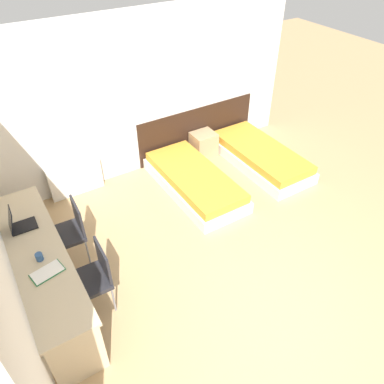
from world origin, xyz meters
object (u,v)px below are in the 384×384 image
(chair_near_notebook, at_px, (93,276))
(bed_near_window, at_px, (194,181))
(laptop, at_px, (19,224))
(bed_near_door, at_px, (260,156))
(nightstand, at_px, (203,144))
(chair_near_laptop, at_px, (69,230))

(chair_near_notebook, bearing_deg, bed_near_window, 32.31)
(laptop, bearing_deg, bed_near_door, 6.36)
(bed_near_door, xyz_separation_m, chair_near_notebook, (-3.64, -1.30, 0.35))
(bed_near_door, height_order, laptop, laptop)
(bed_near_door, distance_m, laptop, 4.24)
(chair_near_notebook, distance_m, laptop, 1.12)
(nightstand, bearing_deg, chair_near_notebook, -144.06)
(chair_near_laptop, xyz_separation_m, laptop, (-0.52, 0.05, 0.33))
(bed_near_door, height_order, chair_near_notebook, chair_near_notebook)
(nightstand, bearing_deg, bed_near_door, -48.56)
(nightstand, xyz_separation_m, chair_near_notebook, (-2.92, -2.12, 0.28))
(bed_near_window, xyz_separation_m, nightstand, (0.72, 0.82, 0.07))
(bed_near_door, bearing_deg, nightstand, 131.44)
(bed_near_door, height_order, nightstand, nightstand)
(bed_near_window, bearing_deg, nightstand, 48.56)
(bed_near_window, relative_size, bed_near_door, 1.00)
(nightstand, bearing_deg, chair_near_laptop, -157.10)
(nightstand, distance_m, chair_near_notebook, 3.62)
(bed_near_door, height_order, chair_near_laptop, chair_near_laptop)
(bed_near_window, bearing_deg, bed_near_door, 0.00)
(bed_near_door, xyz_separation_m, laptop, (-4.17, -0.36, 0.67))
(bed_near_door, xyz_separation_m, nightstand, (-0.72, 0.82, 0.07))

